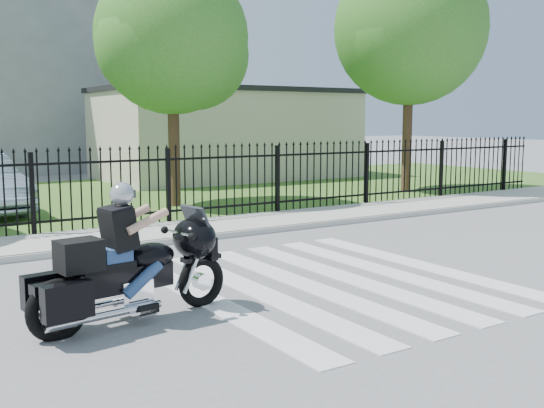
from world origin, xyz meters
TOP-DOWN VIEW (x-y plane):
  - ground at (0.00, 0.00)m, footprint 120.00×120.00m
  - crosswalk at (0.00, 0.00)m, footprint 5.00×5.50m
  - sidewalk at (0.00, 5.00)m, footprint 40.00×2.00m
  - curb at (0.00, 4.00)m, footprint 40.00×0.12m
  - grass_strip at (0.00, 12.00)m, footprint 40.00×12.00m
  - iron_fence at (0.00, 6.00)m, footprint 26.00×0.04m
  - tree_mid at (1.50, 9.00)m, footprint 4.20×4.20m
  - tree_right at (9.50, 8.00)m, footprint 5.00×5.00m
  - building_low at (7.00, 16.00)m, footprint 10.00×6.00m
  - building_low_roof at (7.00, 16.00)m, footprint 10.20×6.20m
  - motorcycle_rider at (-3.25, -0.23)m, footprint 2.67×1.08m

SIDE VIEW (x-z plane):
  - ground at x=0.00m, z-range 0.00..0.00m
  - crosswalk at x=0.00m, z-range 0.00..0.01m
  - grass_strip at x=0.00m, z-range 0.00..0.02m
  - sidewalk at x=0.00m, z-range 0.00..0.12m
  - curb at x=0.00m, z-range 0.00..0.12m
  - motorcycle_rider at x=-3.25m, z-range -0.16..1.61m
  - iron_fence at x=0.00m, z-range 0.00..1.80m
  - building_low at x=7.00m, z-range 0.00..3.50m
  - building_low_roof at x=7.00m, z-range 3.50..3.70m
  - tree_mid at x=1.50m, z-range 1.28..8.06m
  - tree_right at x=9.50m, z-range 1.44..9.34m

